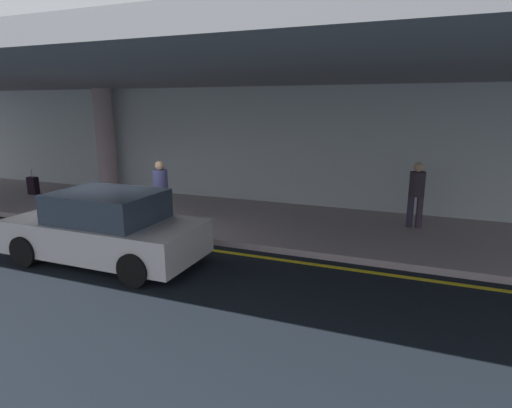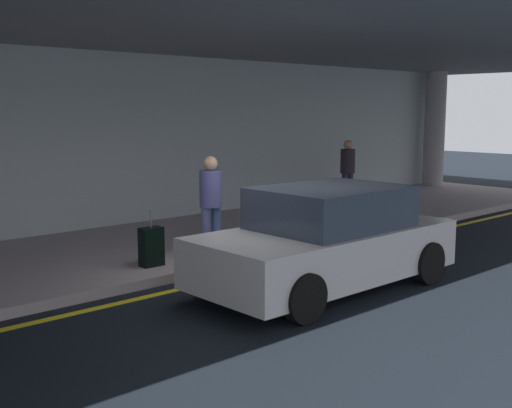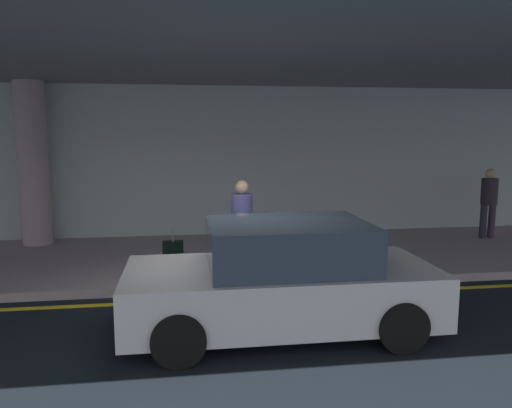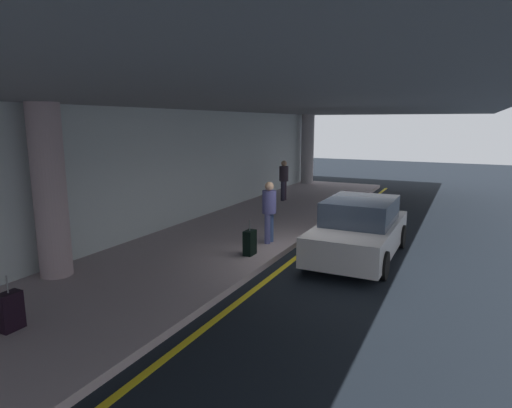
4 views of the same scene
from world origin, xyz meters
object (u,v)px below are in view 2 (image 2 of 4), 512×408
(traveler_with_luggage, at_px, (348,168))
(person_waiting_for_ride, at_px, (211,198))
(support_column_left_mid, at_px, (434,129))
(suitcase_upright_secondary, at_px, (151,247))
(car_silver, at_px, (327,241))

(traveler_with_luggage, xyz_separation_m, person_waiting_for_ride, (-6.20, -2.15, 0.00))
(support_column_left_mid, height_order, traveler_with_luggage, support_column_left_mid)
(person_waiting_for_ride, height_order, suitcase_upright_secondary, person_waiting_for_ride)
(car_silver, relative_size, suitcase_upright_secondary, 4.56)
(traveler_with_luggage, xyz_separation_m, suitcase_upright_secondary, (-7.43, -2.19, -0.65))
(person_waiting_for_ride, bearing_deg, car_silver, 95.65)
(suitcase_upright_secondary, bearing_deg, person_waiting_for_ride, -16.44)
(car_silver, xyz_separation_m, traveler_with_luggage, (5.94, 4.54, 0.40))
(person_waiting_for_ride, bearing_deg, suitcase_upright_secondary, 1.00)
(support_column_left_mid, xyz_separation_m, suitcase_upright_secondary, (-12.87, -3.09, -1.51))
(person_waiting_for_ride, bearing_deg, traveler_with_luggage, -161.52)
(support_column_left_mid, relative_size, car_silver, 0.89)
(support_column_left_mid, relative_size, person_waiting_for_ride, 2.17)
(traveler_with_luggage, bearing_deg, support_column_left_mid, 13.83)
(car_silver, relative_size, person_waiting_for_ride, 2.44)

